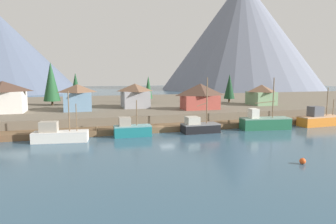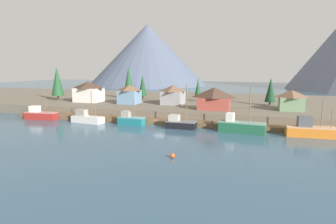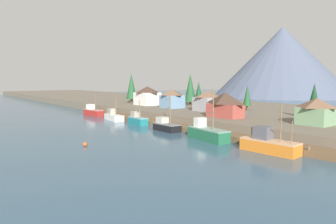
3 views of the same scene
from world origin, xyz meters
name	(u,v)px [view 1 (image 1 of 3)]	position (x,y,z in m)	size (l,w,h in m)	color
ground_plane	(144,119)	(0.00, 20.00, -0.50)	(400.00, 400.00, 1.00)	#335166
dock	(164,128)	(0.00, 1.99, 0.50)	(80.00, 4.00, 1.60)	brown
shoreline_bank	(135,107)	(0.00, 32.00, 1.25)	(400.00, 56.00, 2.50)	#665B4C
mountain_central_peak	(241,35)	(94.85, 138.12, 37.81)	(110.88, 110.88, 75.62)	slate
fishing_boat_white	(59,135)	(-17.68, -1.95, 1.06)	(8.27, 3.68, 7.62)	silver
fishing_boat_teal	(131,129)	(-6.51, -1.35, 1.16)	(6.09, 2.48, 5.96)	#196B70
fishing_boat_black	(199,126)	(5.31, -1.59, 1.08)	(6.45, 2.90, 9.56)	black
fishing_boat_green	(264,122)	(18.13, -2.06, 1.27)	(9.37, 3.86, 9.50)	#1E5B3D
fishing_boat_orange	(319,119)	(30.77, -1.81, 1.30)	(8.98, 3.30, 7.56)	#CC6B1E
house_white	(3,97)	(-29.05, 17.02, 5.72)	(8.13, 6.53, 6.30)	silver
house_blue	(78,97)	(-14.91, 16.44, 5.34)	(5.80, 6.06, 5.56)	#6689A8
house_green	(261,95)	(29.29, 15.65, 5.09)	(5.90, 6.03, 5.06)	#6B8E66
house_red	(200,96)	(10.77, 11.03, 5.38)	(8.31, 4.36, 5.63)	#9E4238
house_grey	(135,95)	(-2.18, 18.94, 5.31)	(6.12, 7.14, 5.50)	gray
conifer_near_right	(148,87)	(3.24, 28.82, 6.66)	(2.20, 2.20, 7.22)	#4C3823
conifer_mid_left	(51,82)	(-21.07, 29.41, 8.36)	(4.01, 4.01, 10.65)	#4C3823
conifer_mid_right	(229,86)	(24.69, 23.73, 6.89)	(2.93, 2.93, 7.77)	#4C3823
conifer_back_left	(76,87)	(-15.35, 27.89, 7.08)	(2.79, 2.79, 8.02)	#4C3823
channel_buoy	(303,161)	(9.47, -21.88, 0.35)	(0.70, 0.70, 0.70)	#E04C19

